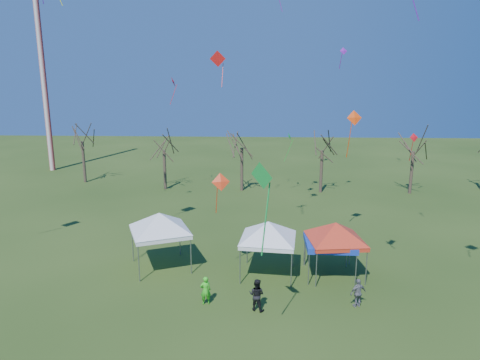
% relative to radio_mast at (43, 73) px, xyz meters
% --- Properties ---
extents(ground, '(140.00, 140.00, 0.00)m').
position_rel_radio_mast_xyz_m(ground, '(28.00, -34.00, -12.50)').
color(ground, '#264114').
rests_on(ground, ground).
extents(radio_mast, '(0.70, 0.70, 25.00)m').
position_rel_radio_mast_xyz_m(radio_mast, '(0.00, 0.00, 0.00)').
color(radio_mast, silver).
rests_on(radio_mast, ground).
extents(tree_0, '(3.83, 3.83, 8.44)m').
position_rel_radio_mast_xyz_m(tree_0, '(7.15, -6.62, -6.01)').
color(tree_0, '#3D2D21').
rests_on(tree_0, ground).
extents(tree_1, '(3.42, 3.42, 7.54)m').
position_rel_radio_mast_xyz_m(tree_1, '(17.23, -9.35, -6.71)').
color(tree_1, '#3D2D21').
rests_on(tree_1, ground).
extents(tree_2, '(3.71, 3.71, 8.18)m').
position_rel_radio_mast_xyz_m(tree_2, '(25.63, -9.62, -6.21)').
color(tree_2, '#3D2D21').
rests_on(tree_2, ground).
extents(tree_3, '(3.59, 3.59, 7.91)m').
position_rel_radio_mast_xyz_m(tree_3, '(34.03, -9.96, -6.42)').
color(tree_3, '#3D2D21').
rests_on(tree_3, ground).
extents(tree_4, '(3.58, 3.58, 7.89)m').
position_rel_radio_mast_xyz_m(tree_4, '(43.36, -10.00, -6.44)').
color(tree_4, '#3D2D21').
rests_on(tree_4, ground).
extents(tent_white_west, '(4.39, 4.39, 4.17)m').
position_rel_radio_mast_xyz_m(tent_white_west, '(21.42, -29.41, -9.14)').
color(tent_white_west, gray).
rests_on(tent_white_west, ground).
extents(tent_white_mid, '(4.44, 4.44, 3.94)m').
position_rel_radio_mast_xyz_m(tent_white_mid, '(28.15, -30.15, -9.32)').
color(tent_white_mid, gray).
rests_on(tent_white_mid, ground).
extents(tent_red, '(4.38, 4.38, 3.89)m').
position_rel_radio_mast_xyz_m(tent_red, '(32.16, -30.02, -9.36)').
color(tent_red, gray).
rests_on(tent_red, ground).
extents(tent_blue, '(2.88, 2.88, 2.26)m').
position_rel_radio_mast_xyz_m(tent_blue, '(31.83, -30.08, -10.42)').
color(tent_blue, gray).
rests_on(tent_blue, ground).
extents(person_dark, '(1.00, 0.90, 1.71)m').
position_rel_radio_mast_xyz_m(person_dark, '(27.52, -34.33, -11.65)').
color(person_dark, black).
rests_on(person_dark, ground).
extents(person_grey, '(0.99, 0.71, 1.56)m').
position_rel_radio_mast_xyz_m(person_grey, '(32.80, -33.73, -11.72)').
color(person_grey, slate).
rests_on(person_grey, ground).
extents(person_green, '(0.65, 0.51, 1.56)m').
position_rel_radio_mast_xyz_m(person_green, '(24.82, -33.84, -11.72)').
color(person_green, '#34D321').
rests_on(person_green, ground).
extents(kite_22, '(0.91, 1.02, 2.97)m').
position_rel_radio_mast_xyz_m(kite_22, '(30.59, -10.46, -6.61)').
color(kite_22, green).
rests_on(kite_22, ground).
extents(kite_19, '(0.74, 0.53, 1.85)m').
position_rel_radio_mast_xyz_m(kite_19, '(34.72, -15.29, 1.52)').
color(kite_19, purple).
rests_on(kite_19, ground).
extents(kite_12, '(0.98, 0.58, 2.89)m').
position_rel_radio_mast_xyz_m(kite_12, '(43.07, -10.62, -6.57)').
color(kite_12, red).
rests_on(kite_12, ground).
extents(kite_13, '(0.79, 1.09, 2.76)m').
position_rel_radio_mast_xyz_m(kite_13, '(18.91, -11.21, -1.06)').
color(kite_13, red).
rests_on(kite_13, ground).
extents(kite_5, '(1.09, 1.07, 3.86)m').
position_rel_radio_mast_xyz_m(kite_5, '(27.74, -37.83, -4.67)').
color(kite_5, green).
rests_on(kite_5, ground).
extents(kite_17, '(1.14, 0.69, 3.32)m').
position_rel_radio_mast_xyz_m(kite_17, '(34.03, -24.55, -3.47)').
color(kite_17, '#FF470D').
rests_on(kite_17, ground).
extents(kite_1, '(1.14, 0.76, 2.39)m').
position_rel_radio_mast_xyz_m(kite_1, '(25.41, -31.02, -6.53)').
color(kite_1, red).
rests_on(kite_1, ground).
extents(kite_11, '(1.43, 0.84, 3.12)m').
position_rel_radio_mast_xyz_m(kite_11, '(23.84, -16.12, 0.90)').
color(kite_11, red).
rests_on(kite_11, ground).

